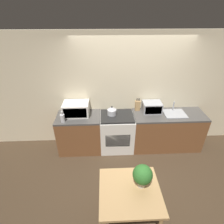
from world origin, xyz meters
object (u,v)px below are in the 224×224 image
at_px(kettle, 112,111).
at_px(toaster_oven, 152,107).
at_px(stove_range, 117,132).
at_px(microwave, 76,109).
at_px(dining_table, 130,195).
at_px(bottle, 62,118).

xyz_separation_m(kettle, toaster_oven, (0.91, 0.08, 0.03)).
bearing_deg(kettle, stove_range, -24.45).
relative_size(microwave, toaster_oven, 1.33).
bearing_deg(dining_table, bottle, 127.72).
xyz_separation_m(stove_range, toaster_oven, (0.79, 0.13, 0.57)).
bearing_deg(toaster_oven, dining_table, -111.38).
distance_m(kettle, microwave, 0.78).
xyz_separation_m(kettle, dining_table, (0.17, -1.80, -0.33)).
height_order(kettle, toaster_oven, toaster_oven).
relative_size(bottle, dining_table, 0.28).
bearing_deg(microwave, toaster_oven, 1.49).
bearing_deg(kettle, bottle, -166.63).
height_order(microwave, bottle, microwave).
height_order(kettle, microwave, microwave).
relative_size(stove_range, toaster_oven, 2.17).
relative_size(microwave, bottle, 2.30).
bearing_deg(bottle, microwave, 48.39).
relative_size(bottle, toaster_oven, 0.58).
xyz_separation_m(stove_range, microwave, (-0.90, 0.09, 0.59)).
xyz_separation_m(stove_range, dining_table, (0.06, -1.75, 0.21)).
bearing_deg(bottle, dining_table, -52.28).
distance_m(bottle, dining_table, 2.00).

